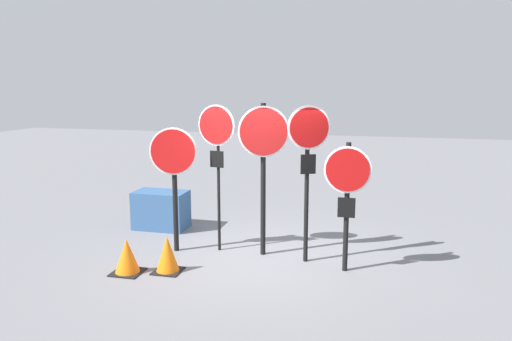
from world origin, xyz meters
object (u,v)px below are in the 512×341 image
Objects in this scene: traffic_cone_0 at (167,254)px; traffic_cone_1 at (127,256)px; stop_sign_3 at (308,151)px; stop_sign_4 at (347,185)px; stop_sign_2 at (263,151)px; storage_crate at (161,210)px; stop_sign_0 at (174,166)px; stop_sign_1 at (217,140)px.

traffic_cone_0 reaches higher than traffic_cone_1.
stop_sign_4 is at bearing -48.00° from stop_sign_3.
stop_sign_2 is at bearing 162.83° from stop_sign_4.
stop_sign_3 is 1.26× the size of stop_sign_4.
stop_sign_3 is at bearing -21.03° from storage_crate.
stop_sign_0 is 0.85× the size of stop_sign_1.
stop_sign_4 is 1.93× the size of storage_crate.
stop_sign_2 is at bearing 10.15° from stop_sign_1.
stop_sign_0 is 0.86m from stop_sign_1.
stop_sign_4 is at bearing -17.17° from stop_sign_0.
storage_crate is at bearing 116.96° from traffic_cone_0.
storage_crate is at bearing 158.22° from stop_sign_4.
traffic_cone_0 is at bearing 18.96° from traffic_cone_1.
traffic_cone_0 is (-2.04, -0.95, -1.56)m from stop_sign_3.
stop_sign_1 is at bearing -33.46° from storage_crate.
traffic_cone_0 is 1.05× the size of traffic_cone_1.
stop_sign_1 is 0.99× the size of stop_sign_3.
stop_sign_0 is at bearing 73.31° from traffic_cone_1.
stop_sign_0 is 2.07× the size of storage_crate.
stop_sign_1 reaches higher than stop_sign_0.
stop_sign_3 is at bearing 156.89° from stop_sign_4.
storage_crate is (-3.14, 1.21, -1.47)m from stop_sign_3.
traffic_cone_1 is 2.41m from storage_crate.
traffic_cone_1 is 0.52× the size of storage_crate.
stop_sign_3 is 2.74m from traffic_cone_0.
stop_sign_2 is (1.53, 0.19, 0.28)m from stop_sign_0.
stop_sign_2 is 1.01× the size of stop_sign_3.
storage_crate is (-0.84, 1.24, -1.14)m from stop_sign_0.
stop_sign_3 is 3.67m from storage_crate.
stop_sign_1 is 4.46× the size of traffic_cone_0.
stop_sign_1 reaches higher than traffic_cone_1.
stop_sign_2 reaches higher than stop_sign_3.
stop_sign_3 is 3.27m from traffic_cone_1.
stop_sign_4 is (1.41, -0.42, -0.43)m from stop_sign_2.
traffic_cone_1 is at bearing -162.04° from stop_sign_2.
stop_sign_0 is 1.71m from traffic_cone_1.
stop_sign_3 is 4.70× the size of traffic_cone_1.
stop_sign_0 is 0.84× the size of stop_sign_2.
traffic_cone_1 is at bearing -119.30° from stop_sign_0.
stop_sign_4 reaches higher than traffic_cone_0.
stop_sign_2 is at bearing -5.52° from stop_sign_0.
stop_sign_2 reaches higher than storage_crate.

